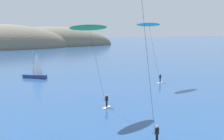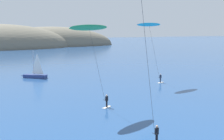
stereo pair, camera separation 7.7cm
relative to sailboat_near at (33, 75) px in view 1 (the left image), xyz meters
The scene contains 4 objects.
headland_island 105.30m from the sailboat_near, 87.11° to the left, with size 109.24×46.16×25.23m.
sailboat_near is the anchor object (origin of this frame).
kitesurfer_cyan 25.53m from the sailboat_near, 43.16° to the right, with size 6.78×2.27×11.08m.
kitesurfer_green 28.94m from the sailboat_near, 86.19° to the right, with size 6.40×3.44×10.51m.
Camera 1 is at (-14.00, -2.84, 9.92)m, focal length 45.00 mm.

